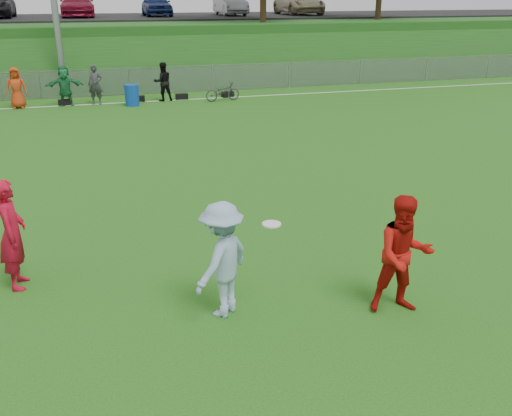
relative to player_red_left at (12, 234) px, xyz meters
name	(u,v)px	position (x,y,z in m)	size (l,w,h in m)	color
ground	(240,294)	(3.45, -1.35, -0.93)	(120.00, 120.00, 0.00)	#1C5C13
sideline_far	(135,102)	(3.45, 16.65, -0.92)	(60.00, 0.10, 0.01)	white
fence	(130,81)	(3.45, 18.65, -0.28)	(58.00, 0.06, 1.30)	gray
berm	(114,44)	(3.45, 29.65, 0.57)	(120.00, 18.00, 3.00)	#1A5317
parking_lot	(110,17)	(3.45, 31.65, 2.12)	(120.00, 12.00, 0.10)	black
car_row	(91,5)	(2.28, 30.65, 2.89)	(32.04, 5.18, 1.44)	silver
spectator_row	(68,86)	(0.71, 16.65, -0.08)	(8.40, 0.81, 1.69)	#B5220C
gear_bags	(155,98)	(4.37, 16.75, -0.80)	(7.83, 0.40, 0.26)	black
player_red_left	(12,234)	(0.00, 0.00, 0.00)	(0.68, 0.44, 1.86)	#B40C24
player_red_center	(404,255)	(5.66, -2.50, 0.00)	(0.90, 0.70, 1.85)	#B0110C
player_blue	(222,260)	(3.05, -1.81, -0.04)	(1.15, 0.66, 1.79)	#92B0CA
frisbee	(272,224)	(3.77, -1.95, 0.50)	(0.28, 0.28, 0.03)	silver
recycling_bin	(132,95)	(3.29, 15.85, -0.48)	(0.60, 0.60, 0.90)	#0E3E9E
bicycle	(222,92)	(7.28, 15.85, -0.51)	(0.55, 1.58, 0.83)	#2B2B2E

